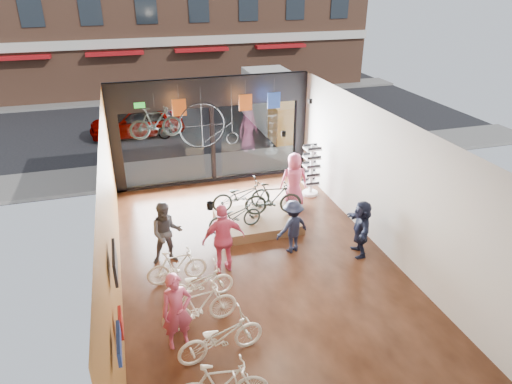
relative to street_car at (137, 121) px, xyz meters
name	(u,v)px	position (x,y,z in m)	size (l,w,h in m)	color
ground_plane	(262,272)	(2.39, -12.00, -0.75)	(7.00, 12.00, 0.04)	black
ceiling	(263,130)	(2.39, -12.00, 3.09)	(7.00, 12.00, 0.04)	black
wall_left	(110,227)	(-1.13, -12.00, 1.17)	(0.04, 12.00, 3.80)	olive
wall_right	(391,188)	(5.91, -12.00, 1.17)	(0.04, 12.00, 3.80)	beige
storefront	(212,131)	(2.39, -6.00, 1.17)	(7.00, 0.26, 3.80)	black
exit_sign	(139,105)	(-0.01, -6.12, 2.32)	(0.35, 0.06, 0.18)	#198C26
street_road	(180,115)	(2.39, 3.00, -0.74)	(30.00, 18.00, 0.02)	black
sidewalk_near	(208,167)	(2.39, -4.80, -0.67)	(30.00, 2.40, 0.12)	slate
sidewalk_far	(171,96)	(2.39, 7.00, -0.67)	(30.00, 2.00, 0.12)	slate
street_car	(137,121)	(0.00, 0.00, 0.00)	(1.72, 4.27, 1.45)	gray
box_truck	(280,104)	(6.70, -1.00, 0.53)	(2.13, 6.38, 2.51)	silver
floor_bike_2	(221,337)	(0.76, -14.49, -0.26)	(0.63, 1.79, 0.94)	silver
floor_bike_3	(200,306)	(0.52, -13.51, -0.22)	(0.47, 1.68, 1.01)	silver
floor_bike_4	(199,283)	(0.66, -12.61, -0.30)	(0.57, 1.64, 0.86)	silver
floor_bike_5	(177,266)	(0.25, -11.81, -0.28)	(0.42, 1.50, 0.90)	silver
display_platform	(257,222)	(2.95, -9.72, -0.58)	(2.40, 1.80, 0.30)	#4F3124
display_bike_left	(235,216)	(2.13, -10.21, 0.00)	(0.57, 1.62, 0.85)	black
display_bike_mid	(273,199)	(3.47, -9.67, 0.09)	(0.49, 1.74, 1.04)	black
display_bike_right	(241,195)	(2.62, -9.10, 0.06)	(0.64, 1.84, 0.97)	black
customer_0	(177,311)	(0.00, -13.96, 0.14)	(0.63, 0.41, 1.73)	#CC4C72
customer_1	(167,233)	(0.15, -10.84, 0.14)	(0.84, 0.66, 1.73)	#3F3F44
customer_2	(224,239)	(1.48, -11.67, 0.22)	(1.11, 0.46, 1.89)	#CC4C72
customer_3	(293,227)	(3.47, -11.30, 0.04)	(0.99, 0.57, 1.53)	#161C33
customer_4	(294,180)	(4.48, -8.74, 0.18)	(0.89, 0.58, 1.82)	#CC4C72
customer_5	(361,228)	(5.18, -11.95, 0.07)	(1.48, 0.47, 1.60)	#161C33
sunglasses_rack	(311,170)	(5.34, -8.14, 0.18)	(0.53, 0.44, 1.81)	white
wall_merch	(126,363)	(-0.99, -15.50, 0.57)	(0.40, 2.40, 2.60)	navy
penny_farthing	(212,126)	(2.13, -7.32, 1.77)	(1.88, 0.06, 1.51)	black
hung_bike	(156,123)	(0.34, -7.80, 2.20)	(0.45, 1.58, 0.95)	black
jersey_left	(179,108)	(1.19, -6.80, 2.32)	(0.45, 0.03, 0.55)	#CC5919
jersey_mid	(246,103)	(3.41, -6.80, 2.32)	(0.45, 0.03, 0.55)	#CC5919
jersey_right	(274,100)	(4.41, -6.80, 2.32)	(0.45, 0.03, 0.55)	#1E3F99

